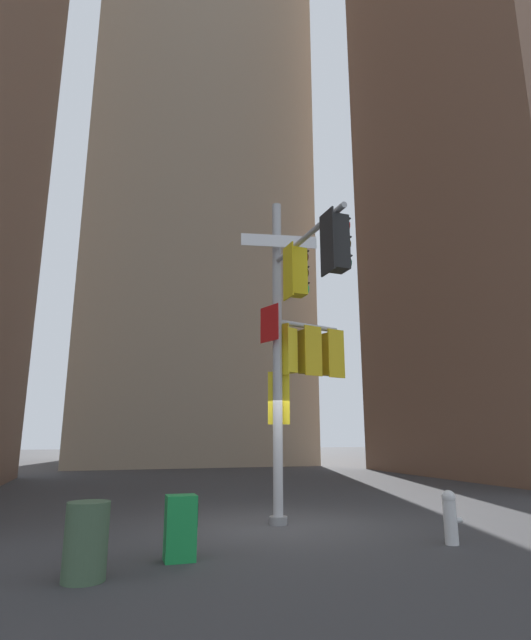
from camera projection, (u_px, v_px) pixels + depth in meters
ground at (278, 525)px, 10.03m from camera, size 120.00×120.00×0.00m
building_tower_right at (508, 54)px, 27.61m from camera, size 12.95×12.95×45.15m
building_mid_block at (194, 121)px, 39.77m from camera, size 14.46×14.46×52.95m
signal_pole_assembly at (298, 337)px, 10.67m from camera, size 2.69×3.78×7.07m
fire_hydrant at (450, 516)px, 8.29m from camera, size 0.33×0.23×0.87m
newspaper_box at (180, 528)px, 7.23m from camera, size 0.45×0.36×0.91m
trash_bin at (86, 541)px, 6.24m from camera, size 0.54×0.54×0.94m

